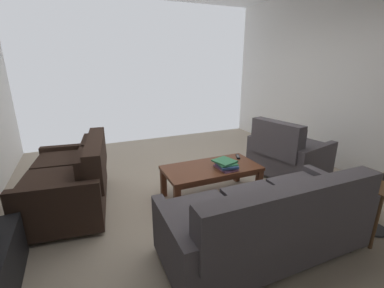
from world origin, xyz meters
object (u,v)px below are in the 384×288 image
(sofa_main, at_px, (268,221))
(end_table, at_px, (372,188))
(tv_remote, at_px, (238,157))
(loveseat_near, at_px, (73,180))
(coffee_table, at_px, (211,171))
(book_stack, at_px, (226,164))
(coffee_mug, at_px, (367,174))
(armchair_side, at_px, (287,153))

(sofa_main, distance_m, end_table, 1.21)
(sofa_main, height_order, tv_remote, sofa_main)
(loveseat_near, bearing_deg, coffee_table, 165.18)
(book_stack, distance_m, tv_remote, 0.45)
(end_table, relative_size, coffee_mug, 5.67)
(end_table, bearing_deg, book_stack, -48.54)
(coffee_table, distance_m, armchair_side, 1.37)
(coffee_mug, height_order, book_stack, coffee_mug)
(coffee_table, xyz_separation_m, coffee_mug, (-1.11, 1.23, 0.27))
(sofa_main, xyz_separation_m, tv_remote, (-0.54, -1.32, 0.08))
(sofa_main, xyz_separation_m, end_table, (-1.20, 0.10, 0.13))
(end_table, xyz_separation_m, tv_remote, (0.67, -1.43, -0.05))
(coffee_table, bearing_deg, coffee_mug, 132.06)
(armchair_side, bearing_deg, loveseat_near, -5.91)
(sofa_main, bearing_deg, book_stack, -99.78)
(coffee_mug, distance_m, book_stack, 1.49)
(coffee_mug, distance_m, tv_remote, 1.53)
(book_stack, xyz_separation_m, tv_remote, (-0.36, -0.27, -0.04))
(sofa_main, distance_m, loveseat_near, 2.26)
(end_table, relative_size, armchair_side, 0.51)
(loveseat_near, relative_size, tv_remote, 9.13)
(coffee_table, bearing_deg, sofa_main, 88.01)
(sofa_main, xyz_separation_m, armchair_side, (-1.40, -1.29, 0.01))
(armchair_side, relative_size, tv_remote, 7.00)
(sofa_main, relative_size, coffee_table, 1.53)
(end_table, distance_m, book_stack, 1.54)
(armchair_side, bearing_deg, coffee_table, 5.12)
(book_stack, bearing_deg, end_table, 131.46)
(loveseat_near, distance_m, coffee_table, 1.69)
(loveseat_near, relative_size, coffee_table, 1.22)
(coffee_table, relative_size, tv_remote, 7.49)
(end_table, distance_m, coffee_mug, 0.15)
(sofa_main, bearing_deg, coffee_table, -91.99)
(tv_remote, bearing_deg, end_table, 115.02)
(loveseat_near, distance_m, armchair_side, 3.01)
(coffee_mug, xyz_separation_m, book_stack, (0.97, -1.12, -0.15))
(coffee_mug, bearing_deg, book_stack, -48.99)
(loveseat_near, bearing_deg, end_table, 148.63)
(sofa_main, distance_m, armchair_side, 1.91)
(book_stack, bearing_deg, coffee_table, -39.42)
(armchair_side, xyz_separation_m, tv_remote, (0.86, -0.03, 0.06))
(end_table, distance_m, armchair_side, 1.41)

